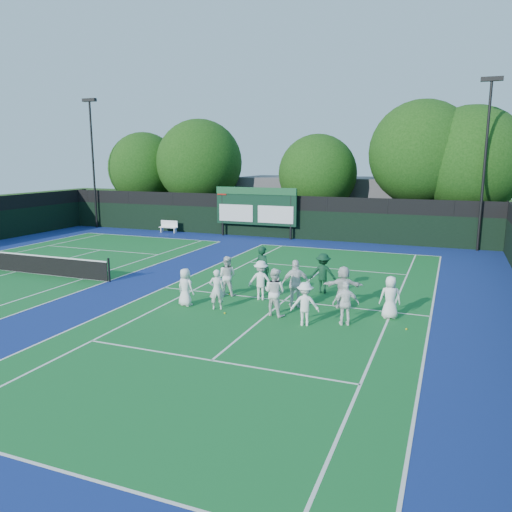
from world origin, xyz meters
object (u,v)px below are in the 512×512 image
at_px(bench, 169,226).
at_px(coach_left, 263,269).
at_px(scoreboard, 256,207).
at_px(tennis_net, 16,262).

xyz_separation_m(bench, coach_left, (12.65, -13.23, 0.47)).
bearing_deg(coach_left, scoreboard, -42.89).
relative_size(scoreboard, tennis_net, 0.53).
height_order(scoreboard, tennis_net, scoreboard).
height_order(tennis_net, coach_left, coach_left).
bearing_deg(tennis_net, bench, 90.04).
distance_m(tennis_net, bench, 14.37).
bearing_deg(scoreboard, tennis_net, -115.60).
height_order(tennis_net, bench, tennis_net).
relative_size(scoreboard, coach_left, 3.13).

